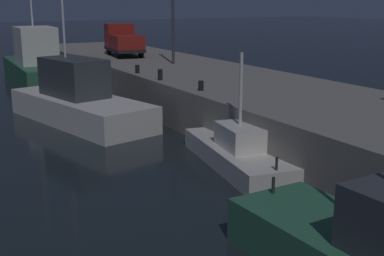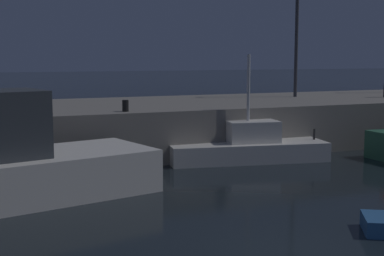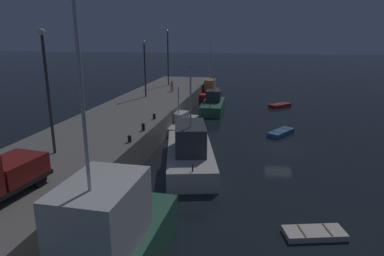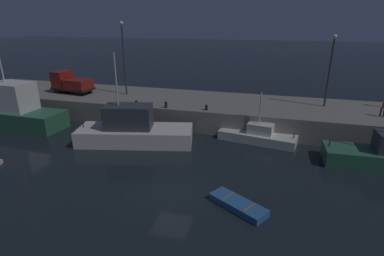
{
  "view_description": "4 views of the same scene",
  "coord_description": "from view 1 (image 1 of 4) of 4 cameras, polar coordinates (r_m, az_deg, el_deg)",
  "views": [
    {
      "loc": [
        21.87,
        -0.66,
        6.84
      ],
      "look_at": [
        0.77,
        11.0,
        0.77
      ],
      "focal_mm": 47.3,
      "sensor_mm": 36.0,
      "label": 1
    },
    {
      "loc": [
        -6.99,
        -11.11,
        4.74
      ],
      "look_at": [
        2.48,
        11.85,
        1.52
      ],
      "focal_mm": 52.02,
      "sensor_mm": 36.0,
      "label": 2
    },
    {
      "loc": [
        -32.27,
        2.28,
        10.5
      ],
      "look_at": [
        -0.32,
        8.47,
        1.56
      ],
      "focal_mm": 32.28,
      "sensor_mm": 36.0,
      "label": 3
    },
    {
      "loc": [
        6.07,
        -16.38,
        11.05
      ],
      "look_at": [
        -1.33,
        9.82,
        1.15
      ],
      "focal_mm": 28.13,
      "sensor_mm": 36.0,
      "label": 4
    }
  ],
  "objects": [
    {
      "name": "bollard_west",
      "position": [
        32.76,
        -6.18,
        6.62
      ],
      "size": [
        0.28,
        0.28,
        0.52
      ],
      "primitive_type": "cylinder",
      "color": "black",
      "rests_on": "pier_quay"
    },
    {
      "name": "fishing_trawler_red",
      "position": [
        44.32,
        -17.19,
        6.81
      ],
      "size": [
        12.57,
        3.89,
        14.25
      ],
      "color": "#2D6647",
      "rests_on": "ground"
    },
    {
      "name": "fishing_boat_blue",
      "position": [
        21.55,
        5.35,
        -2.71
      ],
      "size": [
        7.51,
        3.63,
        4.82
      ],
      "color": "silver",
      "rests_on": "ground"
    },
    {
      "name": "pier_quay",
      "position": [
        28.05,
        8.15,
        2.34
      ],
      "size": [
        67.01,
        9.16,
        2.34
      ],
      "color": "gray",
      "rests_on": "ground"
    },
    {
      "name": "fishing_trawler_green",
      "position": [
        29.9,
        -12.67,
        3.03
      ],
      "size": [
        11.14,
        5.95,
        8.35
      ],
      "color": "silver",
      "rests_on": "ground"
    },
    {
      "name": "bollard_central",
      "position": [
        26.16,
        1.02,
        4.8
      ],
      "size": [
        0.28,
        0.28,
        0.5
      ],
      "primitive_type": "cylinder",
      "color": "black",
      "rests_on": "pier_quay"
    },
    {
      "name": "bollard_east",
      "position": [
        29.73,
        -3.61,
        6.02
      ],
      "size": [
        0.28,
        0.28,
        0.63
      ],
      "primitive_type": "cylinder",
      "color": "black",
      "rests_on": "pier_quay"
    },
    {
      "name": "utility_truck",
      "position": [
        43.36,
        -7.76,
        9.72
      ],
      "size": [
        5.37,
        2.87,
        2.62
      ],
      "color": "black",
      "rests_on": "pier_quay"
    }
  ]
}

